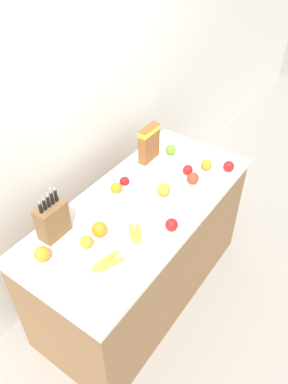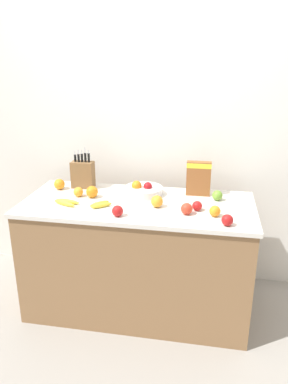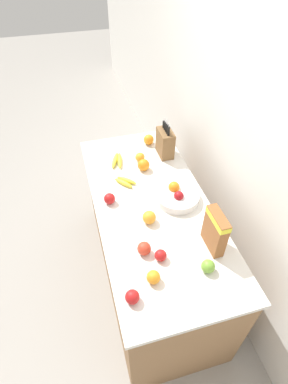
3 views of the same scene
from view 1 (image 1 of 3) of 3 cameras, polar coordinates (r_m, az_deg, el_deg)
The scene contains 18 objects.
ground_plane at distance 2.97m, azimuth -0.26°, elevation -14.43°, with size 14.00×14.00×0.00m, color gray.
wall_back at distance 2.39m, azimuth -12.08°, elevation 11.35°, with size 9.00×0.06×2.60m.
counter at distance 2.62m, azimuth -0.28°, elevation -8.89°, with size 1.65×0.74×0.88m.
knife_block at distance 2.11m, azimuth -13.79°, elevation -4.17°, with size 0.17×0.10×0.32m.
cereal_box at distance 2.60m, azimuth 0.77°, elevation 7.62°, with size 0.18×0.06×0.26m.
fruit_bowl at distance 2.37m, azimuth -3.59°, elevation 0.55°, with size 0.29×0.29×0.11m.
banana_bunch_left at distance 1.98m, azimuth -5.64°, elevation -10.64°, with size 0.20×0.12×0.03m.
banana_bunch_right at distance 2.11m, azimuth -1.32°, elevation -6.31°, with size 0.16×0.15×0.03m.
apple_leftmost at distance 2.72m, azimuth 4.10°, elevation 6.48°, with size 0.07×0.07×0.07m, color #6B9E33.
apple_near_bananas at distance 2.61m, azimuth 12.80°, elevation 3.86°, with size 0.07×0.07×0.07m, color red.
apple_rightmost at distance 2.13m, azimuth 4.24°, elevation -4.99°, with size 0.07×0.07×0.07m, color red.
apple_front at distance 2.54m, azimuth 6.69°, elevation 3.38°, with size 0.07×0.07×0.07m, color red.
apple_by_knife_block at distance 2.46m, azimuth 7.47°, elevation 2.11°, with size 0.08×0.08×0.08m, color red.
orange_mid_left at distance 2.35m, azimuth 3.01°, elevation 0.38°, with size 0.08×0.08×0.08m, color orange.
orange_mid_right at distance 2.60m, azimuth 9.49°, elevation 4.10°, with size 0.07×0.07×0.07m, color orange.
orange_back_center at distance 2.04m, azimuth -15.27°, elevation -9.11°, with size 0.08×0.08×0.08m, color orange.
orange_front_left at distance 2.06m, azimuth -8.78°, elevation -7.52°, with size 0.07×0.07×0.07m, color orange.
orange_near_bowl at distance 2.11m, azimuth -6.82°, elevation -5.66°, with size 0.09×0.09×0.09m, color orange.
Camera 1 is at (-1.39, -1.00, 2.43)m, focal length 35.00 mm.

